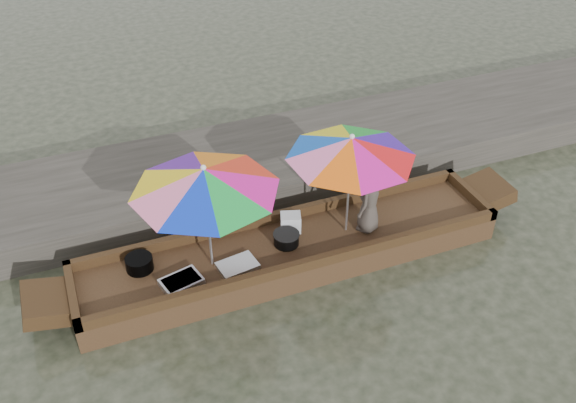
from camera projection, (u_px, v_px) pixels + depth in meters
name	position (u px, v px, depth m)	size (l,w,h in m)	color
water	(291.00, 263.00, 9.02)	(80.00, 80.00, 0.00)	black
dock	(241.00, 168.00, 10.52)	(22.00, 2.20, 0.50)	#2D2B26
boat_hull	(291.00, 253.00, 8.92)	(5.91, 1.20, 0.35)	black
cooking_pot	(139.00, 263.00, 8.34)	(0.36, 0.36, 0.19)	black
tray_crayfish	(181.00, 282.00, 8.13)	(0.51, 0.35, 0.09)	silver
tray_scallop	(237.00, 266.00, 8.41)	(0.51, 0.35, 0.06)	silver
charcoal_grill	(286.00, 239.00, 8.76)	(0.34, 0.34, 0.16)	black
supply_bag	(291.00, 222.00, 8.98)	(0.28, 0.22, 0.26)	silver
vendor	(370.00, 199.00, 8.80)	(0.49, 0.32, 1.00)	#3F3831
umbrella_bow	(208.00, 217.00, 8.02)	(1.87, 1.87, 1.55)	red
umbrella_stern	(349.00, 184.00, 8.60)	(1.73, 1.73, 1.55)	#3D14A5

